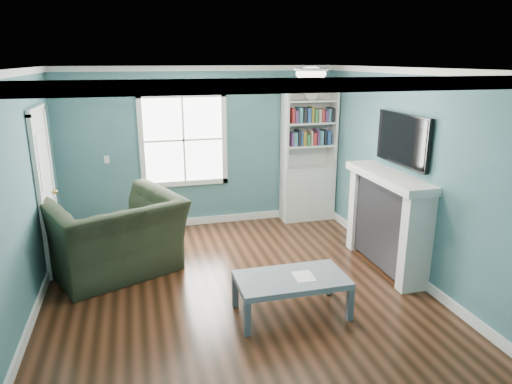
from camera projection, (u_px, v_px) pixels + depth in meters
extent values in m
plane|color=black|center=(237.00, 293.00, 5.47)|extent=(5.00, 5.00, 0.00)
plane|color=#356467|center=(202.00, 148.00, 7.43)|extent=(4.50, 0.00, 4.50)
plane|color=#356467|center=(324.00, 296.00, 2.79)|extent=(4.50, 0.00, 4.50)
plane|color=#356467|center=(16.00, 204.00, 4.55)|extent=(0.00, 5.00, 5.00)
plane|color=#356467|center=(412.00, 176.00, 5.67)|extent=(0.00, 5.00, 5.00)
plane|color=white|center=(234.00, 69.00, 4.75)|extent=(5.00, 5.00, 0.00)
cube|color=white|center=(205.00, 220.00, 7.76)|extent=(4.50, 0.03, 0.12)
cube|color=white|center=(34.00, 314.00, 4.90)|extent=(0.03, 5.00, 0.12)
cube|color=white|center=(402.00, 267.00, 6.01)|extent=(0.03, 5.00, 0.12)
cube|color=white|center=(200.00, 68.00, 7.06)|extent=(4.50, 0.04, 0.08)
cube|color=white|center=(332.00, 85.00, 2.46)|extent=(4.50, 0.04, 0.08)
cube|color=white|center=(421.00, 71.00, 5.31)|extent=(0.04, 5.00, 0.08)
cube|color=white|center=(184.00, 140.00, 7.31)|extent=(1.24, 0.01, 1.34)
cube|color=white|center=(141.00, 142.00, 7.13)|extent=(0.08, 0.06, 1.50)
cube|color=white|center=(224.00, 138.00, 7.46)|extent=(0.08, 0.06, 1.50)
cube|color=white|center=(186.00, 183.00, 7.49)|extent=(1.40, 0.06, 0.08)
cube|color=white|center=(182.00, 95.00, 7.10)|extent=(1.40, 0.06, 0.08)
cube|color=white|center=(184.00, 140.00, 7.30)|extent=(1.24, 0.03, 0.03)
cube|color=white|center=(184.00, 140.00, 7.30)|extent=(0.03, 0.03, 1.34)
cube|color=silver|center=(307.00, 194.00, 7.92)|extent=(0.90, 0.35, 0.90)
cube|color=silver|center=(285.00, 129.00, 7.49)|extent=(0.04, 0.35, 1.40)
cube|color=silver|center=(333.00, 127.00, 7.70)|extent=(0.04, 0.35, 1.40)
cube|color=silver|center=(306.00, 126.00, 7.75)|extent=(0.90, 0.02, 1.40)
cube|color=silver|center=(311.00, 86.00, 7.40)|extent=(0.90, 0.35, 0.04)
cube|color=silver|center=(308.00, 167.00, 7.78)|extent=(0.84, 0.33, 0.03)
cube|color=silver|center=(309.00, 145.00, 7.68)|extent=(0.84, 0.33, 0.03)
cube|color=silver|center=(309.00, 123.00, 7.57)|extent=(0.84, 0.33, 0.03)
cube|color=silver|center=(310.00, 101.00, 7.47)|extent=(0.84, 0.33, 0.03)
cube|color=#593366|center=(309.00, 138.00, 7.62)|extent=(0.70, 0.25, 0.22)
cube|color=teal|center=(310.00, 115.00, 7.52)|extent=(0.70, 0.25, 0.22)
cylinder|color=beige|center=(312.00, 92.00, 7.38)|extent=(0.26, 0.06, 0.26)
cube|color=black|center=(388.00, 224.00, 6.01)|extent=(0.30, 1.20, 1.10)
cube|color=black|center=(385.00, 239.00, 6.06)|extent=(0.22, 0.65, 0.70)
cube|color=silver|center=(416.00, 244.00, 5.38)|extent=(0.36, 0.16, 1.20)
cube|color=silver|center=(362.00, 209.00, 6.63)|extent=(0.36, 0.16, 1.20)
cube|color=silver|center=(389.00, 177.00, 5.82)|extent=(0.44, 1.58, 0.10)
cube|color=black|center=(403.00, 140.00, 5.72)|extent=(0.06, 1.10, 0.65)
cube|color=silver|center=(46.00, 193.00, 5.94)|extent=(0.04, 0.80, 2.05)
cube|color=white|center=(40.00, 203.00, 5.52)|extent=(0.05, 0.08, 2.13)
cube|color=white|center=(52.00, 184.00, 6.36)|extent=(0.05, 0.08, 2.13)
cube|color=white|center=(36.00, 110.00, 5.64)|extent=(0.05, 0.98, 0.08)
sphere|color=#BF8C3F|center=(55.00, 192.00, 6.25)|extent=(0.07, 0.07, 0.07)
ellipsoid|color=white|center=(311.00, 74.00, 5.08)|extent=(0.34, 0.34, 0.15)
cylinder|color=white|center=(311.00, 69.00, 5.07)|extent=(0.38, 0.38, 0.03)
cube|color=white|center=(107.00, 159.00, 7.07)|extent=(0.08, 0.01, 0.12)
imported|color=black|center=(113.00, 223.00, 5.84)|extent=(1.83, 1.55, 1.36)
cube|color=#4E555D|center=(247.00, 319.00, 4.58)|extent=(0.07, 0.07, 0.37)
cube|color=#4E555D|center=(350.00, 304.00, 4.86)|extent=(0.07, 0.07, 0.37)
cube|color=#4E555D|center=(235.00, 291.00, 5.12)|extent=(0.07, 0.07, 0.37)
cube|color=#4E555D|center=(328.00, 280.00, 5.40)|extent=(0.07, 0.07, 0.37)
cube|color=slate|center=(291.00, 280.00, 4.93)|extent=(1.20, 0.66, 0.07)
cube|color=white|center=(304.00, 276.00, 4.93)|extent=(0.22, 0.28, 0.00)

